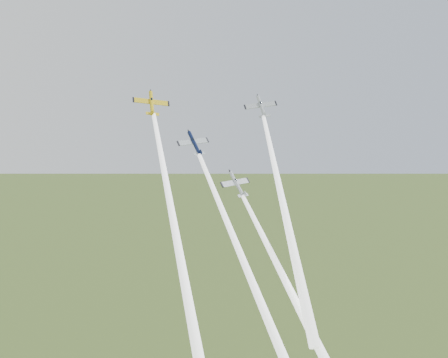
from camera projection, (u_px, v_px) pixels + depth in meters
plane_yellow at (152, 103)px, 129.34m from camera, size 10.67×8.38×8.48m
smoke_trail_yellow at (180, 259)px, 110.08m from camera, size 15.01×45.68×58.02m
plane_navy at (194, 143)px, 129.29m from camera, size 8.82×6.15×7.86m
smoke_trail_navy at (259, 298)px, 113.38m from camera, size 2.49×45.87×56.89m
plane_silver_right at (261, 106)px, 142.55m from camera, size 9.70×9.42×8.55m
smoke_trail_silver_right at (286, 218)px, 126.11m from camera, size 16.60×36.12×46.99m
plane_silver_low at (237, 184)px, 131.43m from camera, size 9.66×7.31×8.07m
smoke_trail_silver_low at (294, 297)px, 120.60m from camera, size 6.13×34.27×42.20m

